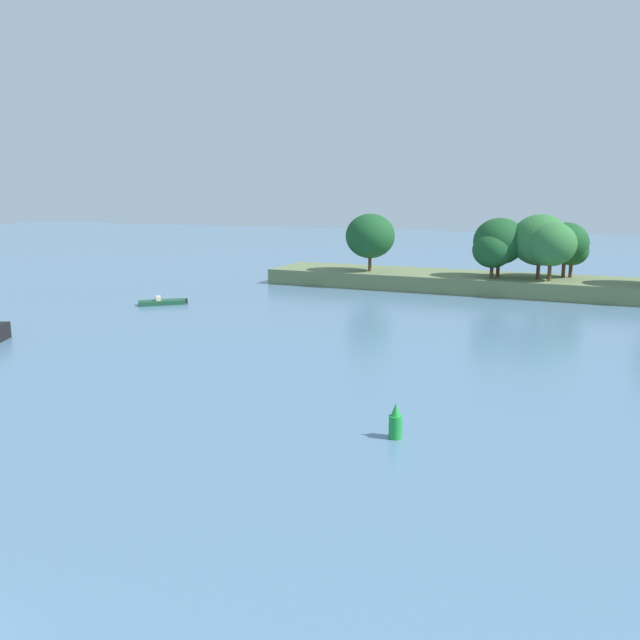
% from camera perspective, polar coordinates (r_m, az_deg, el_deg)
% --- Properties ---
extents(treeline_island, '(83.52, 10.57, 10.20)m').
position_cam_1_polar(treeline_island, '(83.55, 21.47, 4.41)').
color(treeline_island, '#66754C').
rests_on(treeline_island, ground).
extents(small_motorboat, '(4.93, 4.63, 0.99)m').
position_cam_1_polar(small_motorboat, '(75.12, -13.62, 1.52)').
color(small_motorboat, '#19472D').
rests_on(small_motorboat, ground).
extents(channel_buoy_green, '(0.70, 0.70, 1.90)m').
position_cam_1_polar(channel_buoy_green, '(33.99, 6.61, -8.93)').
color(channel_buoy_green, green).
rests_on(channel_buoy_green, ground).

